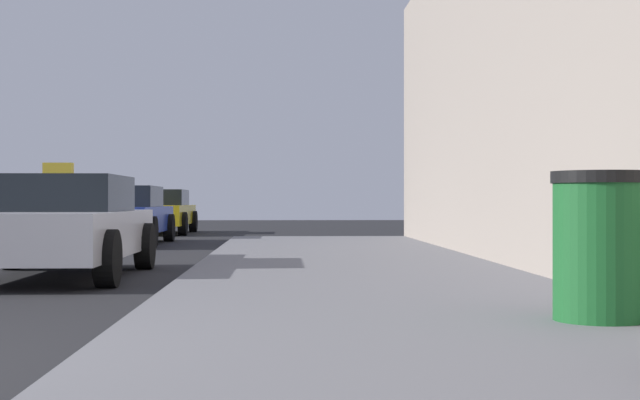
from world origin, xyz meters
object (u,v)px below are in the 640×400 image
at_px(trash_bin, 599,245).
at_px(car_yellow, 159,211).
at_px(car_silver, 55,225).
at_px(car_blue, 120,215).

relative_size(trash_bin, car_yellow, 0.22).
height_order(car_silver, car_blue, same).
relative_size(trash_bin, car_blue, 0.22).
bearing_deg(car_yellow, trash_bin, 105.50).
bearing_deg(car_blue, trash_bin, 111.97).
height_order(trash_bin, car_blue, car_blue).
bearing_deg(car_blue, car_yellow, -89.55).
xyz_separation_m(trash_bin, car_silver, (-4.95, 5.45, -0.01)).
distance_m(trash_bin, car_blue, 15.07).
bearing_deg(car_silver, car_yellow, -87.17).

